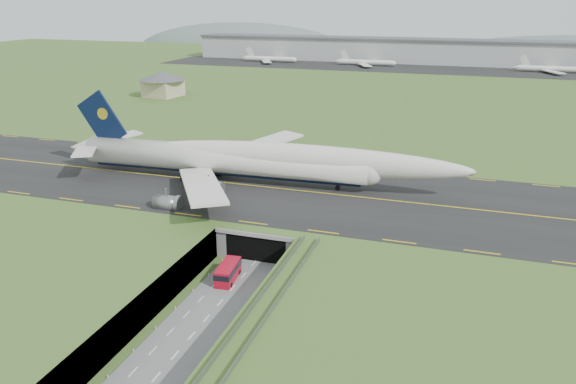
% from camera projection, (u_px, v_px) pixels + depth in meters
% --- Properties ---
extents(ground, '(900.00, 900.00, 0.00)m').
position_uv_depth(ground, '(239.00, 281.00, 98.82)').
color(ground, '#3F5B24').
rests_on(ground, ground).
extents(airfield_deck, '(800.00, 800.00, 6.00)m').
position_uv_depth(airfield_deck, '(239.00, 266.00, 97.83)').
color(airfield_deck, gray).
rests_on(airfield_deck, ground).
extents(trench_road, '(12.00, 75.00, 0.20)m').
position_uv_depth(trench_road, '(221.00, 302.00, 92.06)').
color(trench_road, slate).
rests_on(trench_road, ground).
extents(taxiway, '(800.00, 44.00, 0.18)m').
position_uv_depth(taxiway, '(296.00, 190.00, 126.39)').
color(taxiway, black).
rests_on(taxiway, airfield_deck).
extents(tunnel_portal, '(17.00, 22.30, 6.00)m').
position_uv_depth(tunnel_portal, '(271.00, 229.00, 112.70)').
color(tunnel_portal, gray).
rests_on(tunnel_portal, ground).
extents(guideway, '(3.00, 53.00, 7.05)m').
position_uv_depth(guideway, '(258.00, 322.00, 76.68)').
color(guideway, '#A8A8A3').
rests_on(guideway, ground).
extents(jumbo_jet, '(98.59, 62.66, 20.75)m').
position_uv_depth(jumbo_jet, '(250.00, 160.00, 129.91)').
color(jumbo_jet, silver).
rests_on(jumbo_jet, ground).
extents(shuttle_tram, '(3.56, 7.70, 3.04)m').
position_uv_depth(shuttle_tram, '(228.00, 272.00, 98.52)').
color(shuttle_tram, '#AC0B1F').
rests_on(shuttle_tram, ground).
extents(service_building, '(22.46, 22.46, 10.85)m').
position_uv_depth(service_building, '(162.00, 82.00, 242.64)').
color(service_building, tan).
rests_on(service_building, ground).
extents(cargo_terminal, '(320.00, 67.00, 15.60)m').
position_uv_depth(cargo_terminal, '(419.00, 51.00, 362.68)').
color(cargo_terminal, '#B2B2B2').
rests_on(cargo_terminal, ground).
extents(distant_hills, '(700.00, 91.00, 60.00)m').
position_uv_depth(distant_hills, '(512.00, 61.00, 466.65)').
color(distant_hills, '#50605D').
rests_on(distant_hills, ground).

